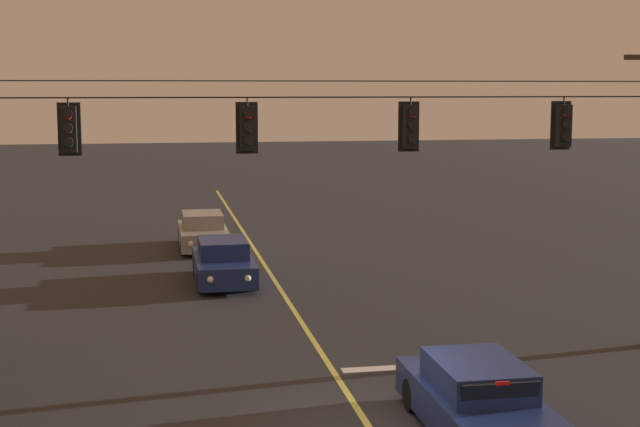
{
  "coord_description": "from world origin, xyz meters",
  "views": [
    {
      "loc": [
        -3.82,
        -15.49,
        6.22
      ],
      "look_at": [
        0.0,
        5.55,
        3.3
      ],
      "focal_mm": 52.16,
      "sensor_mm": 36.0,
      "label": 1
    }
  ],
  "objects_px": {
    "traffic_light_right_inner": "(564,125)",
    "traffic_light_leftmost": "(69,129)",
    "traffic_light_centre": "(411,127)",
    "car_oncoming_trailing": "(203,232)",
    "traffic_light_left_inner": "(248,128)",
    "car_waiting_near_lane": "(476,399)",
    "car_oncoming_lead": "(223,263)"
  },
  "relations": [
    {
      "from": "traffic_light_left_inner",
      "to": "car_waiting_near_lane",
      "type": "xyz_separation_m",
      "value": [
        3.58,
        -4.7,
        -4.69
      ]
    },
    {
      "from": "traffic_light_leftmost",
      "to": "traffic_light_right_inner",
      "type": "height_order",
      "value": "same"
    },
    {
      "from": "traffic_light_leftmost",
      "to": "car_oncoming_trailing",
      "type": "bearing_deg",
      "value": 77.21
    },
    {
      "from": "traffic_light_leftmost",
      "to": "car_waiting_near_lane",
      "type": "distance_m",
      "value": 9.88
    },
    {
      "from": "car_waiting_near_lane",
      "to": "car_oncoming_lead",
      "type": "xyz_separation_m",
      "value": [
        -3.45,
        13.94,
        -0.0
      ]
    },
    {
      "from": "traffic_light_leftmost",
      "to": "traffic_light_centre",
      "type": "relative_size",
      "value": 1.0
    },
    {
      "from": "traffic_light_leftmost",
      "to": "car_oncoming_lead",
      "type": "bearing_deg",
      "value": 67.32
    },
    {
      "from": "traffic_light_left_inner",
      "to": "car_oncoming_lead",
      "type": "relative_size",
      "value": 0.28
    },
    {
      "from": "traffic_light_right_inner",
      "to": "traffic_light_leftmost",
      "type": "bearing_deg",
      "value": 180.0
    },
    {
      "from": "traffic_light_left_inner",
      "to": "traffic_light_centre",
      "type": "relative_size",
      "value": 1.0
    },
    {
      "from": "traffic_light_centre",
      "to": "traffic_light_right_inner",
      "type": "height_order",
      "value": "same"
    },
    {
      "from": "car_waiting_near_lane",
      "to": "car_oncoming_trailing",
      "type": "xyz_separation_m",
      "value": [
        -3.75,
        20.41,
        -0.0
      ]
    },
    {
      "from": "traffic_light_centre",
      "to": "traffic_light_left_inner",
      "type": "bearing_deg",
      "value": 180.0
    },
    {
      "from": "traffic_light_centre",
      "to": "traffic_light_leftmost",
      "type": "bearing_deg",
      "value": 180.0
    },
    {
      "from": "car_oncoming_lead",
      "to": "car_waiting_near_lane",
      "type": "bearing_deg",
      "value": -76.08
    },
    {
      "from": "traffic_light_leftmost",
      "to": "traffic_light_centre",
      "type": "height_order",
      "value": "same"
    },
    {
      "from": "traffic_light_leftmost",
      "to": "car_oncoming_trailing",
      "type": "xyz_separation_m",
      "value": [
        3.57,
        15.72,
        -4.69
      ]
    },
    {
      "from": "traffic_light_left_inner",
      "to": "traffic_light_centre",
      "type": "height_order",
      "value": "same"
    },
    {
      "from": "car_waiting_near_lane",
      "to": "car_oncoming_lead",
      "type": "distance_m",
      "value": 14.36
    },
    {
      "from": "traffic_light_left_inner",
      "to": "car_waiting_near_lane",
      "type": "distance_m",
      "value": 7.54
    },
    {
      "from": "traffic_light_right_inner",
      "to": "car_waiting_near_lane",
      "type": "bearing_deg",
      "value": -128.15
    },
    {
      "from": "car_oncoming_lead",
      "to": "traffic_light_leftmost",
      "type": "bearing_deg",
      "value": -112.68
    },
    {
      "from": "car_waiting_near_lane",
      "to": "car_oncoming_trailing",
      "type": "height_order",
      "value": "same"
    },
    {
      "from": "traffic_light_leftmost",
      "to": "car_oncoming_lead",
      "type": "xyz_separation_m",
      "value": [
        3.86,
        9.25,
        -4.69
      ]
    },
    {
      "from": "traffic_light_right_inner",
      "to": "car_waiting_near_lane",
      "type": "xyz_separation_m",
      "value": [
        -3.69,
        -4.7,
        -4.69
      ]
    },
    {
      "from": "traffic_light_left_inner",
      "to": "car_waiting_near_lane",
      "type": "height_order",
      "value": "traffic_light_left_inner"
    },
    {
      "from": "traffic_light_leftmost",
      "to": "traffic_light_right_inner",
      "type": "bearing_deg",
      "value": 0.0
    },
    {
      "from": "car_waiting_near_lane",
      "to": "car_oncoming_lead",
      "type": "relative_size",
      "value": 0.98
    },
    {
      "from": "traffic_light_leftmost",
      "to": "traffic_light_left_inner",
      "type": "relative_size",
      "value": 1.0
    },
    {
      "from": "traffic_light_leftmost",
      "to": "car_oncoming_lead",
      "type": "distance_m",
      "value": 11.06
    },
    {
      "from": "traffic_light_leftmost",
      "to": "traffic_light_centre",
      "type": "xyz_separation_m",
      "value": [
        7.38,
        0.0,
        0.0
      ]
    },
    {
      "from": "traffic_light_centre",
      "to": "car_oncoming_trailing",
      "type": "xyz_separation_m",
      "value": [
        -3.81,
        15.72,
        -4.69
      ]
    }
  ]
}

